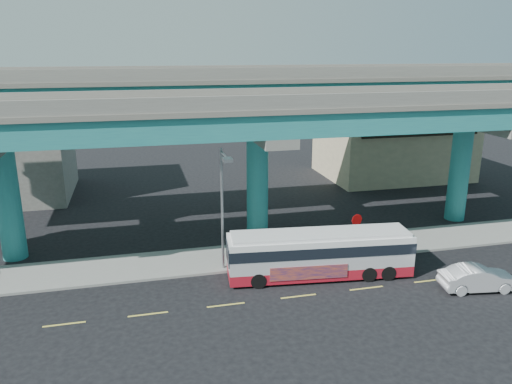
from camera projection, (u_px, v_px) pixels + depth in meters
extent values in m
plane|color=black|center=(297.00, 294.00, 27.30)|extent=(120.00, 120.00, 0.00)
cube|color=gray|center=(270.00, 254.00, 32.41)|extent=(70.00, 4.00, 0.15)
cube|color=#D8C64C|center=(64.00, 324.00, 24.28)|extent=(2.00, 0.12, 0.01)
cube|color=#D8C64C|center=(148.00, 314.00, 25.19)|extent=(2.00, 0.12, 0.01)
cube|color=#D8C64C|center=(226.00, 305.00, 26.10)|extent=(2.00, 0.12, 0.01)
cube|color=#D8C64C|center=(298.00, 296.00, 27.02)|extent=(2.00, 0.12, 0.01)
cube|color=#D8C64C|center=(366.00, 288.00, 27.93)|extent=(2.00, 0.12, 0.01)
cube|color=#D8C64C|center=(430.00, 281.00, 28.84)|extent=(2.00, 0.12, 0.01)
cube|color=#D8C64C|center=(490.00, 273.00, 29.75)|extent=(2.00, 0.12, 0.01)
cylinder|color=#1F7078|center=(8.00, 203.00, 31.02)|extent=(1.50, 1.50, 7.40)
cube|color=gray|center=(10.00, 117.00, 32.93)|extent=(1.80, 5.00, 1.20)
cylinder|color=#1F7078|center=(257.00, 186.00, 34.67)|extent=(1.50, 1.50, 7.40)
cube|color=gray|center=(257.00, 129.00, 33.56)|extent=(2.00, 12.00, 0.60)
cube|color=gray|center=(246.00, 110.00, 36.58)|extent=(1.80, 5.00, 1.20)
cylinder|color=#1F7078|center=(459.00, 173.00, 38.32)|extent=(1.50, 1.50, 7.40)
cube|color=gray|center=(465.00, 121.00, 37.21)|extent=(2.00, 12.00, 0.60)
cube|color=gray|center=(439.00, 104.00, 40.23)|extent=(1.80, 5.00, 1.20)
cube|color=#1F7078|center=(271.00, 121.00, 30.02)|extent=(52.00, 5.00, 1.40)
cube|color=gray|center=(272.00, 107.00, 29.78)|extent=(52.00, 5.40, 0.30)
cube|color=gray|center=(284.00, 102.00, 27.29)|extent=(52.00, 0.25, 0.80)
cube|color=gray|center=(261.00, 94.00, 31.96)|extent=(52.00, 0.25, 0.80)
cube|color=#1F7078|center=(246.00, 92.00, 36.22)|extent=(52.00, 5.00, 1.40)
cube|color=gray|center=(246.00, 80.00, 35.98)|extent=(52.00, 5.40, 0.30)
cube|color=gray|center=(254.00, 74.00, 33.49)|extent=(52.00, 0.25, 0.80)
cube|color=gray|center=(239.00, 70.00, 38.16)|extent=(52.00, 0.25, 0.80)
cube|color=#C4B28C|center=(393.00, 142.00, 51.90)|extent=(14.00, 10.00, 7.00)
cube|color=black|center=(421.00, 130.00, 46.55)|extent=(12.00, 0.25, 1.20)
cube|color=maroon|center=(319.00, 269.00, 29.27)|extent=(10.87, 3.40, 0.62)
cube|color=silver|center=(320.00, 253.00, 29.00)|extent=(10.87, 3.40, 1.34)
cube|color=black|center=(320.00, 246.00, 28.88)|extent=(10.93, 3.45, 0.62)
cube|color=silver|center=(320.00, 238.00, 28.74)|extent=(10.87, 3.40, 0.36)
cube|color=silver|center=(320.00, 234.00, 28.67)|extent=(10.44, 3.11, 0.18)
cube|color=black|center=(408.00, 244.00, 29.60)|extent=(0.28, 2.02, 1.07)
cube|color=black|center=(228.00, 253.00, 28.23)|extent=(0.28, 2.02, 1.07)
cube|color=#121652|center=(309.00, 273.00, 27.96)|extent=(4.43, 0.52, 0.80)
cylinder|color=black|center=(258.00, 281.00, 27.83)|extent=(0.91, 0.36, 0.89)
cylinder|color=black|center=(254.00, 266.00, 29.79)|extent=(0.91, 0.36, 0.89)
cylinder|color=black|center=(369.00, 274.00, 28.65)|extent=(0.91, 0.36, 0.89)
cylinder|color=black|center=(357.00, 260.00, 30.60)|extent=(0.91, 0.36, 0.89)
cylinder|color=black|center=(388.00, 273.00, 28.80)|extent=(0.91, 0.36, 0.89)
cylinder|color=black|center=(375.00, 259.00, 30.75)|extent=(0.91, 0.36, 0.89)
imported|color=#B7B7BC|center=(478.00, 278.00, 27.57)|extent=(2.65, 4.62, 1.39)
cylinder|color=gray|center=(222.00, 210.00, 29.20)|extent=(0.16, 0.16, 7.36)
cylinder|color=gray|center=(224.00, 155.00, 27.31)|extent=(0.12, 1.99, 0.12)
cube|color=gray|center=(228.00, 160.00, 26.39)|extent=(0.50, 0.70, 0.18)
cylinder|color=gray|center=(356.00, 236.00, 32.07)|extent=(0.06, 0.06, 2.32)
cylinder|color=#B20A0A|center=(357.00, 220.00, 31.74)|extent=(0.79, 0.20, 0.80)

